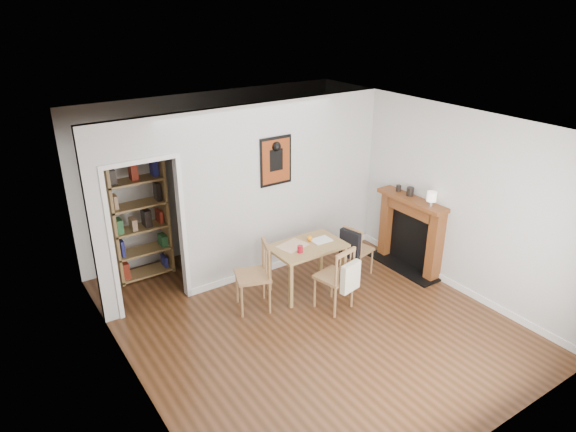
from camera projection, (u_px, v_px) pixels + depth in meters
ground at (306, 317)px, 6.83m from camera, size 5.20×5.20×0.00m
room_shell at (258, 195)px, 7.39m from camera, size 5.20×5.20×5.20m
dining_table at (307, 251)px, 7.24m from camera, size 1.04×0.66×0.71m
chair_left at (253, 277)px, 6.85m from camera, size 0.62×0.62×0.97m
chair_right at (357, 249)px, 7.71m from camera, size 0.54×0.49×0.82m
chair_front at (335, 277)px, 6.86m from camera, size 0.55×0.59×0.93m
bookshelf at (139, 217)px, 7.48m from camera, size 0.82×0.33×1.96m
fireplace at (411, 230)px, 7.88m from camera, size 0.45×1.25×1.16m
red_glass at (300, 249)px, 6.99m from camera, size 0.08×0.08×0.10m
orange_fruit at (310, 238)px, 7.32m from camera, size 0.08×0.08×0.08m
placemat at (293, 246)px, 7.19m from camera, size 0.46×0.38×0.00m
notebook at (321, 240)px, 7.34m from camera, size 0.28×0.21×0.01m
mantel_lamp at (432, 197)px, 7.29m from camera, size 0.14×0.14×0.22m
ceramic_jar_a at (410, 192)px, 7.70m from camera, size 0.11×0.11×0.13m
ceramic_jar_b at (399, 188)px, 7.89m from camera, size 0.08×0.08×0.10m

